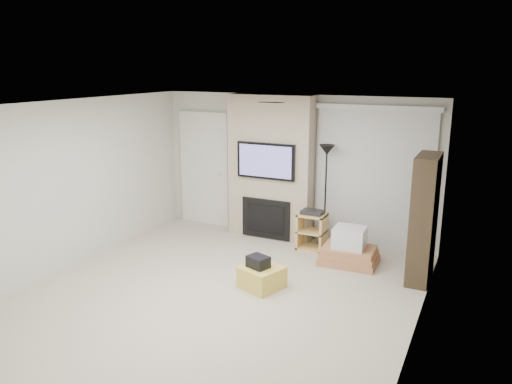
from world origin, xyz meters
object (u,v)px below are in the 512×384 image
at_px(box_stack, 349,250).
at_px(bookshelf, 424,219).
at_px(floor_lamp, 326,167).
at_px(ottoman, 262,277).
at_px(av_stand, 312,229).

bearing_deg(box_stack, bookshelf, -7.12).
xyz_separation_m(floor_lamp, box_stack, (0.59, -0.58, -1.14)).
bearing_deg(ottoman, bookshelf, 32.84).
relative_size(box_stack, bookshelf, 0.49).
relative_size(floor_lamp, box_stack, 1.94).
xyz_separation_m(av_stand, box_stack, (0.73, -0.37, -0.13)).
relative_size(floor_lamp, av_stand, 2.62).
height_order(ottoman, floor_lamp, floor_lamp).
bearing_deg(av_stand, box_stack, -26.96).
xyz_separation_m(ottoman, bookshelf, (1.91, 1.24, 0.75)).
distance_m(floor_lamp, box_stack, 1.41).
xyz_separation_m(ottoman, box_stack, (0.84, 1.37, 0.07)).
relative_size(ottoman, box_stack, 0.56).
distance_m(ottoman, floor_lamp, 2.31).
distance_m(ottoman, bookshelf, 2.40).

